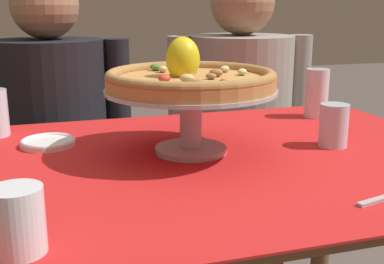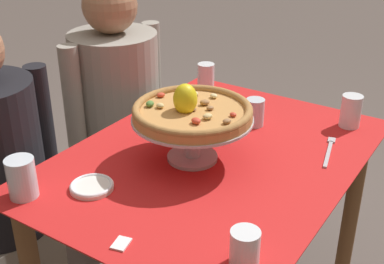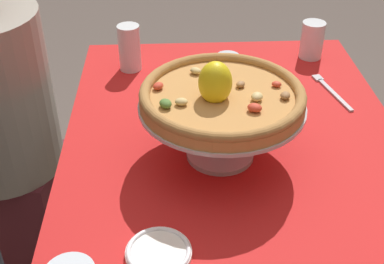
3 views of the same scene
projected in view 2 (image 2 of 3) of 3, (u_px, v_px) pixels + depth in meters
name	position (u px, v px, depth m)	size (l,w,h in m)	color
dining_table	(212.00, 188.00, 1.68)	(1.14, 0.84, 0.76)	brown
pizza_stand	(192.00, 129.00, 1.56)	(0.37, 0.37, 0.14)	#B7B7C1
pizza	(192.00, 111.00, 1.54)	(0.36, 0.36, 0.11)	#BC8447
water_glass_side_right	(255.00, 114.00, 1.81)	(0.07, 0.07, 0.10)	silver
water_glass_front_left	(245.00, 250.00, 1.16)	(0.07, 0.07, 0.09)	white
water_glass_front_right	(351.00, 113.00, 1.80)	(0.07, 0.07, 0.12)	white
water_glass_back_left	(22.00, 180.00, 1.40)	(0.08, 0.08, 0.12)	silver
water_glass_back_right	(206.00, 83.00, 2.03)	(0.07, 0.07, 0.14)	white
side_plate	(92.00, 186.00, 1.45)	(0.12, 0.12, 0.02)	white
dinner_fork	(329.00, 150.00, 1.65)	(0.20, 0.07, 0.01)	#B7B7C1
sugar_packet	(121.00, 244.00, 1.23)	(0.05, 0.04, 0.01)	white
diner_right	(118.00, 115.00, 2.29)	(0.53, 0.42, 1.20)	maroon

